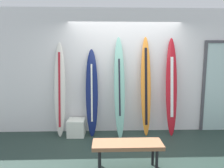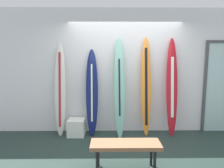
{
  "view_description": "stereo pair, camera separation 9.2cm",
  "coord_description": "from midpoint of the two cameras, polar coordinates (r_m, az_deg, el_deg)",
  "views": [
    {
      "loc": [
        -0.43,
        -3.27,
        1.75
      ],
      "look_at": [
        -0.3,
        0.95,
        1.15
      ],
      "focal_mm": 31.63,
      "sensor_mm": 36.0,
      "label": 1
    },
    {
      "loc": [
        -0.34,
        -3.27,
        1.75
      ],
      "look_at": [
        -0.3,
        0.95,
        1.15
      ],
      "focal_mm": 31.63,
      "sensor_mm": 36.0,
      "label": 2
    }
  ],
  "objects": [
    {
      "name": "surfboard_navy",
      "position": [
        4.36,
        -6.46,
        -2.51
      ],
      "size": [
        0.28,
        0.37,
        1.91
      ],
      "color": "#0F1B51",
      "rests_on": "ground"
    },
    {
      "name": "surfboard_sunset",
      "position": [
        4.42,
        9.17,
        -0.91
      ],
      "size": [
        0.23,
        0.35,
        2.18
      ],
      "color": "orange",
      "rests_on": "ground"
    },
    {
      "name": "surfboard_ivory",
      "position": [
        4.46,
        -15.44,
        -1.57
      ],
      "size": [
        0.25,
        0.36,
        2.05
      ],
      "color": "silver",
      "rests_on": "ground"
    },
    {
      "name": "display_block_left",
      "position": [
        4.55,
        -10.84,
        -12.26
      ],
      "size": [
        0.37,
        0.37,
        0.36
      ],
      "color": "white",
      "rests_on": "ground"
    },
    {
      "name": "surfboard_crimson",
      "position": [
        4.53,
        16.24,
        -0.99
      ],
      "size": [
        0.26,
        0.36,
        2.15
      ],
      "color": "#B51621",
      "rests_on": "ground"
    },
    {
      "name": "surfboard_seafoam",
      "position": [
        4.26,
        1.54,
        -1.12
      ],
      "size": [
        0.25,
        0.51,
        2.17
      ],
      "color": "#7ABCAA",
      "rests_on": "ground"
    },
    {
      "name": "ground",
      "position": [
        3.74,
        4.58,
        -20.24
      ],
      "size": [
        8.0,
        8.0,
        0.04
      ],
      "primitive_type": "cube",
      "color": "#22332D"
    },
    {
      "name": "bench",
      "position": [
        3.16,
        3.6,
        -17.45
      ],
      "size": [
        1.07,
        0.36,
        0.45
      ],
      "color": "#8F5E3F",
      "rests_on": "ground"
    },
    {
      "name": "wall_back",
      "position": [
        4.6,
        2.96,
        3.68
      ],
      "size": [
        7.2,
        0.2,
        2.8
      ],
      "primitive_type": "cube",
      "color": "silver",
      "rests_on": "ground"
    }
  ]
}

